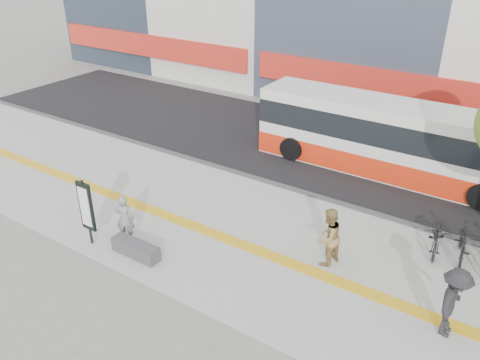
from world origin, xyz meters
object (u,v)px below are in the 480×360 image
Objects in this scene: seated_woman at (125,219)px; pedestrian_dark at (453,303)px; signboard at (86,207)px; bench at (136,249)px; bus at (390,141)px; pedestrian_tan at (328,237)px.

pedestrian_dark is (9.27, 1.44, 0.14)m from seated_woman.
pedestrian_dark is at bearing 12.13° from signboard.
bench is 10.68m from bus.
bench is 5.67m from pedestrian_tan.
bus is (5.94, 10.01, 0.02)m from signboard.
signboard is (-1.60, -0.31, 1.06)m from bench.
bench is 0.73× the size of signboard.
bus is at bearing -161.00° from pedestrian_tan.
pedestrian_dark is (3.59, -0.95, 0.04)m from pedestrian_tan.
bench is at bearing -114.13° from bus.
bus reaches higher than pedestrian_dark.
pedestrian_tan is at bearing 29.90° from bench.
bench is at bearing 123.52° from seated_woman.
seated_woman is 0.85× the size of pedestrian_dark.
bus reaches higher than pedestrian_tan.
seated_woman is at bearing 152.04° from bench.
bench is 0.15× the size of bus.
bench is at bearing -45.54° from pedestrian_tan.
pedestrian_tan is 0.96× the size of pedestrian_dark.
signboard is at bearing -120.71° from bus.
bus is 6.72× the size of seated_woman.
seated_woman is at bearing 42.38° from signboard.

